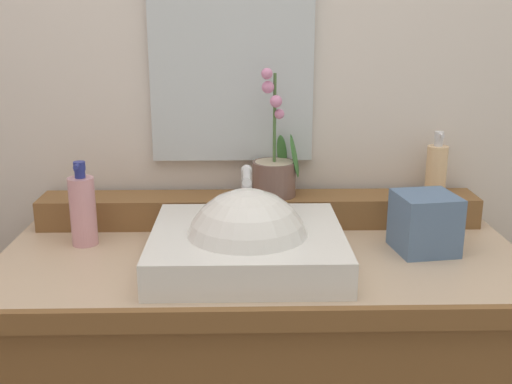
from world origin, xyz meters
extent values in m
cube|color=beige|center=(0.00, 0.39, 1.25)|extent=(2.92, 0.20, 2.50)
cube|color=tan|center=(0.00, 0.00, 0.86)|extent=(1.20, 0.57, 0.04)
cube|color=brown|center=(0.00, -0.28, 0.86)|extent=(1.20, 0.02, 0.04)
cube|color=brown|center=(0.00, 0.21, 0.92)|extent=(1.13, 0.12, 0.08)
cube|color=white|center=(-0.03, -0.05, 0.92)|extent=(0.42, 0.39, 0.08)
sphere|color=white|center=(-0.03, -0.07, 0.91)|extent=(0.27, 0.27, 0.27)
cylinder|color=silver|center=(-0.03, 0.08, 1.00)|extent=(0.02, 0.02, 0.10)
cylinder|color=silver|center=(-0.03, 0.03, 1.05)|extent=(0.02, 0.11, 0.02)
sphere|color=silver|center=(-0.03, 0.08, 1.05)|extent=(0.03, 0.03, 0.03)
cylinder|color=silver|center=(-0.09, 0.08, 0.97)|extent=(0.03, 0.03, 0.04)
cylinder|color=silver|center=(0.02, 0.08, 0.97)|extent=(0.03, 0.03, 0.04)
cylinder|color=brown|center=(0.04, 0.21, 1.00)|extent=(0.11, 0.11, 0.09)
cylinder|color=tan|center=(0.04, 0.21, 1.04)|extent=(0.10, 0.10, 0.01)
cylinder|color=#476B38|center=(0.04, 0.21, 1.15)|extent=(0.01, 0.01, 0.22)
ellipsoid|color=#387033|center=(0.06, 0.26, 1.06)|extent=(0.04, 0.04, 0.10)
ellipsoid|color=#387033|center=(0.09, 0.23, 1.06)|extent=(0.04, 0.03, 0.11)
ellipsoid|color=#387033|center=(0.09, 0.20, 1.06)|extent=(0.04, 0.04, 0.10)
sphere|color=pink|center=(0.05, 0.21, 1.17)|extent=(0.03, 0.03, 0.03)
sphere|color=pink|center=(0.04, 0.20, 1.20)|extent=(0.03, 0.03, 0.03)
sphere|color=pink|center=(0.02, 0.21, 1.23)|extent=(0.03, 0.03, 0.03)
sphere|color=pink|center=(0.02, 0.20, 1.27)|extent=(0.03, 0.03, 0.03)
cylinder|color=#E5BC89|center=(0.46, 0.23, 1.02)|extent=(0.05, 0.05, 0.12)
cylinder|color=silver|center=(0.46, 0.23, 1.09)|extent=(0.02, 0.02, 0.02)
cylinder|color=silver|center=(0.46, 0.23, 1.11)|extent=(0.02, 0.02, 0.02)
cylinder|color=silver|center=(0.46, 0.22, 1.11)|extent=(0.01, 0.03, 0.01)
cylinder|color=#D1939D|center=(-0.42, 0.07, 0.96)|extent=(0.06, 0.06, 0.16)
cylinder|color=navy|center=(-0.42, 0.07, 1.05)|extent=(0.02, 0.02, 0.02)
cylinder|color=navy|center=(-0.42, 0.07, 1.07)|extent=(0.03, 0.03, 0.02)
cylinder|color=navy|center=(-0.42, 0.05, 1.07)|extent=(0.01, 0.03, 0.01)
cube|color=slate|center=(0.37, 0.01, 0.95)|extent=(0.15, 0.15, 0.14)
cube|color=silver|center=(-0.07, 0.28, 1.28)|extent=(0.42, 0.02, 0.49)
camera|label=1|loc=(-0.04, -1.31, 1.40)|focal=42.99mm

